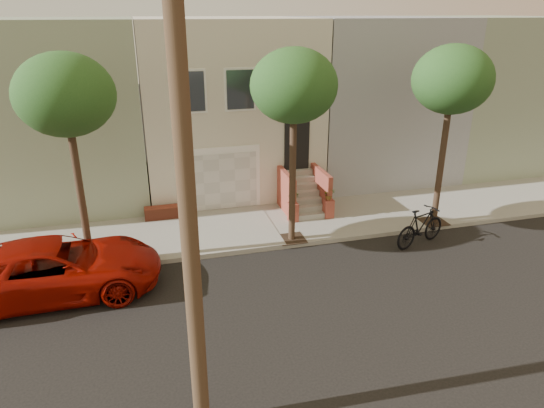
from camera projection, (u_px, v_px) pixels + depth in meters
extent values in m
plane|color=black|center=(299.00, 310.00, 12.93)|extent=(90.00, 90.00, 0.00)
cube|color=#9C9A8D|center=(253.00, 227.00, 17.70)|extent=(40.00, 3.70, 0.15)
cube|color=#B8B29D|center=(223.00, 101.00, 21.61)|extent=(7.00, 8.00, 7.00)
cube|color=gray|center=(59.00, 109.00, 19.96)|extent=(6.50, 8.00, 7.00)
cube|color=gray|center=(363.00, 95.00, 23.26)|extent=(6.50, 8.00, 7.00)
cube|color=gray|center=(479.00, 90.00, 24.84)|extent=(6.50, 8.00, 7.00)
cube|color=white|center=(219.00, 179.00, 18.66)|extent=(3.20, 0.12, 2.50)
cube|color=silver|center=(220.00, 182.00, 18.64)|extent=(2.90, 0.06, 2.20)
cube|color=#9C9A8D|center=(229.00, 228.00, 17.44)|extent=(3.20, 3.70, 0.02)
cube|color=brown|center=(164.00, 212.00, 18.22)|extent=(1.40, 0.45, 0.44)
cube|color=black|center=(297.00, 145.00, 18.94)|extent=(1.00, 0.06, 2.00)
cube|color=#3F4751|center=(190.00, 92.00, 17.15)|extent=(1.00, 0.06, 1.40)
cube|color=white|center=(190.00, 92.00, 17.17)|extent=(1.15, 0.05, 1.55)
cube|color=#3F4751|center=(240.00, 90.00, 17.59)|extent=(1.00, 0.06, 1.40)
cube|color=white|center=(240.00, 90.00, 17.61)|extent=(1.15, 0.05, 1.55)
cube|color=#3F4751|center=(288.00, 88.00, 18.03)|extent=(1.00, 0.06, 1.40)
cube|color=white|center=(288.00, 88.00, 18.04)|extent=(1.15, 0.05, 1.55)
cube|color=#9C9A8D|center=(310.00, 216.00, 18.19)|extent=(1.20, 0.28, 0.20)
cube|color=#9C9A8D|center=(308.00, 208.00, 18.37)|extent=(1.20, 0.28, 0.20)
cube|color=#9C9A8D|center=(306.00, 201.00, 18.54)|extent=(1.20, 0.28, 0.20)
cube|color=#9C9A8D|center=(304.00, 193.00, 18.72)|extent=(1.20, 0.28, 0.20)
cube|color=#9C9A8D|center=(301.00, 186.00, 18.90)|extent=(1.20, 0.28, 0.20)
cube|color=#9C9A8D|center=(299.00, 179.00, 19.07)|extent=(1.20, 0.28, 0.20)
cube|color=#9C9A8D|center=(297.00, 172.00, 19.25)|extent=(1.20, 0.28, 0.20)
cube|color=#974031|center=(286.00, 193.00, 18.51)|extent=(0.18, 1.96, 1.60)
cube|color=#974031|center=(321.00, 189.00, 18.85)|extent=(0.18, 1.96, 1.60)
cube|color=#974031|center=(293.00, 212.00, 17.89)|extent=(0.35, 0.35, 0.70)
imported|color=#1A4719|center=(293.00, 198.00, 17.68)|extent=(0.40, 0.35, 0.45)
cube|color=#974031|center=(328.00, 208.00, 18.23)|extent=(0.35, 0.35, 0.70)
imported|color=#1A4719|center=(329.00, 194.00, 18.02)|extent=(0.41, 0.35, 0.45)
cube|color=#2D2116|center=(91.00, 263.00, 15.03)|extent=(0.90, 0.90, 0.02)
cylinder|color=#312316|center=(81.00, 200.00, 14.25)|extent=(0.22, 0.22, 4.20)
ellipsoid|color=#1A4719|center=(65.00, 95.00, 13.12)|extent=(2.70, 2.57, 2.29)
cube|color=#2D2116|center=(291.00, 239.00, 16.61)|extent=(0.90, 0.90, 0.02)
cylinder|color=#312316|center=(292.00, 181.00, 15.83)|extent=(0.22, 0.22, 4.20)
ellipsoid|color=#1A4719|center=(294.00, 86.00, 14.70)|extent=(2.70, 2.57, 2.29)
cube|color=#2D2116|center=(433.00, 222.00, 17.95)|extent=(0.90, 0.90, 0.02)
cylinder|color=#312316|center=(441.00, 168.00, 17.17)|extent=(0.22, 0.22, 4.20)
ellipsoid|color=#1A4719|center=(453.00, 79.00, 16.03)|extent=(2.70, 2.57, 2.29)
cylinder|color=#43301F|center=(186.00, 180.00, 7.48)|extent=(0.30, 0.30, 10.00)
imported|color=#970E05|center=(56.00, 268.00, 13.41)|extent=(5.73, 2.72, 1.58)
imported|color=black|center=(421.00, 227.00, 16.29)|extent=(2.31, 1.32, 1.34)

